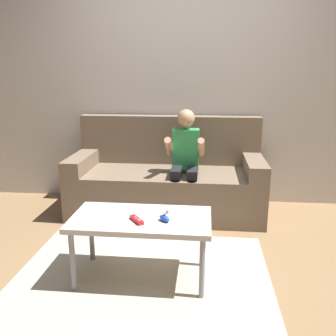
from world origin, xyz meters
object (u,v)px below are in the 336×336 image
(game_remote_red_near_edge, at_px, (137,220))
(nunchuk_blue, at_px, (165,218))
(couch, at_px, (167,180))
(coffee_table, at_px, (141,223))
(game_remote_white_far_corner, at_px, (177,210))
(person_seated_on_couch, at_px, (185,159))

(game_remote_red_near_edge, bearing_deg, nunchuk_blue, 8.20)
(couch, relative_size, coffee_table, 2.02)
(game_remote_white_far_corner, bearing_deg, person_seated_on_couch, 90.19)
(nunchuk_blue, bearing_deg, game_remote_white_far_corner, 69.18)
(nunchuk_blue, distance_m, game_remote_white_far_corner, 0.19)
(coffee_table, xyz_separation_m, nunchuk_blue, (0.16, -0.05, 0.06))
(person_seated_on_couch, height_order, game_remote_red_near_edge, person_seated_on_couch)
(coffee_table, relative_size, nunchuk_blue, 9.71)
(person_seated_on_couch, xyz_separation_m, nunchuk_blue, (-0.06, -1.14, -0.12))
(coffee_table, relative_size, game_remote_white_far_corner, 6.53)
(coffee_table, relative_size, game_remote_red_near_edge, 6.87)
(game_remote_white_far_corner, bearing_deg, nunchuk_blue, -110.82)
(person_seated_on_couch, bearing_deg, couch, 134.48)
(coffee_table, xyz_separation_m, game_remote_white_far_corner, (0.23, 0.12, 0.06))
(couch, relative_size, game_remote_white_far_corner, 13.21)
(nunchuk_blue, xyz_separation_m, game_remote_white_far_corner, (0.07, 0.17, -0.01))
(coffee_table, distance_m, game_remote_white_far_corner, 0.27)
(nunchuk_blue, height_order, game_remote_white_far_corner, nunchuk_blue)
(person_seated_on_couch, relative_size, coffee_table, 1.12)
(couch, xyz_separation_m, person_seated_on_couch, (0.19, -0.19, 0.28))
(game_remote_red_near_edge, relative_size, game_remote_white_far_corner, 0.95)
(game_remote_red_near_edge, bearing_deg, coffee_table, 80.31)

